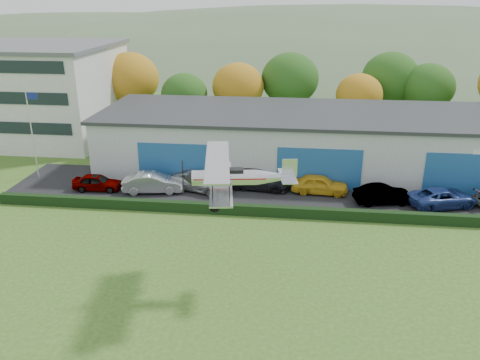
# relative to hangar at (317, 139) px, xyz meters

# --- Properties ---
(apron) EXTENTS (48.00, 9.00, 0.05)m
(apron) POSITION_rel_hangar_xyz_m (-2.00, -6.98, -2.63)
(apron) COLOR black
(apron) RESTS_ON ground
(hedge) EXTENTS (46.00, 0.60, 0.80)m
(hedge) POSITION_rel_hangar_xyz_m (-2.00, -11.78, -2.26)
(hedge) COLOR black
(hedge) RESTS_ON ground
(hangar) EXTENTS (40.60, 12.60, 5.30)m
(hangar) POSITION_rel_hangar_xyz_m (0.00, 0.00, 0.00)
(hangar) COLOR #B2B7BC
(hangar) RESTS_ON ground
(office_block) EXTENTS (20.60, 15.60, 10.40)m
(office_block) POSITION_rel_hangar_xyz_m (-33.00, 7.02, 2.56)
(office_block) COLOR silver
(office_block) RESTS_ON ground
(flagpole) EXTENTS (1.05, 0.10, 8.00)m
(flagpole) POSITION_rel_hangar_xyz_m (-24.88, -5.98, 2.13)
(flagpole) COLOR silver
(flagpole) RESTS_ON ground
(tree_belt) EXTENTS (75.70, 13.22, 10.12)m
(tree_belt) POSITION_rel_hangar_xyz_m (-4.15, 12.64, 2.95)
(tree_belt) COLOR #3D2614
(tree_belt) RESTS_ON ground
(distant_hills) EXTENTS (430.00, 196.00, 56.00)m
(distant_hills) POSITION_rel_hangar_xyz_m (-9.38, 112.02, -15.70)
(distant_hills) COLOR #4C6642
(distant_hills) RESTS_ON ground
(car_0) EXTENTS (4.09, 1.79, 1.37)m
(car_0) POSITION_rel_hangar_xyz_m (-18.44, -8.42, -1.92)
(car_0) COLOR gray
(car_0) RESTS_ON apron
(car_1) EXTENTS (5.17, 2.52, 1.63)m
(car_1) POSITION_rel_hangar_xyz_m (-13.66, -8.31, -1.79)
(car_1) COLOR silver
(car_1) RESTS_ON apron
(car_2) EXTENTS (6.02, 4.18, 1.53)m
(car_2) POSITION_rel_hangar_xyz_m (-9.82, -7.28, -1.84)
(car_2) COLOR silver
(car_2) RESTS_ON apron
(car_3) EXTENTS (5.74, 2.81, 1.61)m
(car_3) POSITION_rel_hangar_xyz_m (-5.13, -6.48, -1.80)
(car_3) COLOR black
(car_3) RESTS_ON apron
(car_4) EXTENTS (4.70, 2.12, 1.57)m
(car_4) POSITION_rel_hangar_xyz_m (0.08, -6.96, -1.82)
(car_4) COLOR gold
(car_4) RESTS_ON apron
(car_5) EXTENTS (4.74, 2.41, 1.49)m
(car_5) POSITION_rel_hangar_xyz_m (4.97, -8.52, -1.86)
(car_5) COLOR gray
(car_5) RESTS_ON apron
(car_6) EXTENTS (5.78, 4.03, 1.47)m
(car_6) POSITION_rel_hangar_xyz_m (9.43, -8.58, -1.87)
(car_6) COLOR navy
(car_6) RESTS_ON apron
(biplane) EXTENTS (6.16, 7.05, 2.62)m
(biplane) POSITION_rel_hangar_xyz_m (-5.21, -20.72, 3.78)
(biplane) COLOR silver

